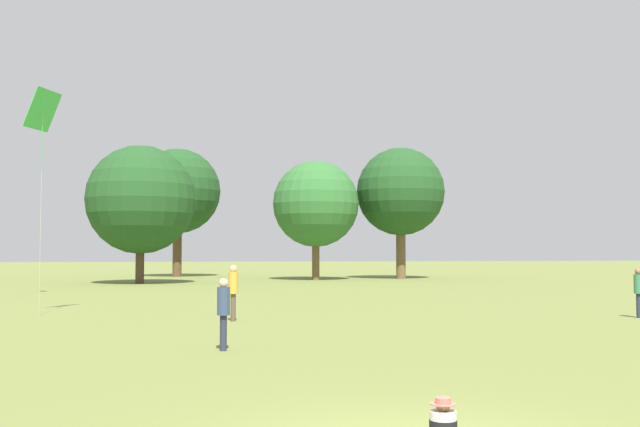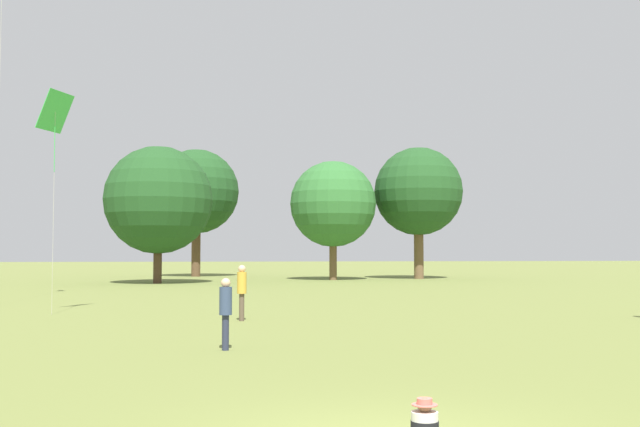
% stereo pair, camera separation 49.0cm
% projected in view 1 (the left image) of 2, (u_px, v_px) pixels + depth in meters
% --- Properties ---
extents(seated_toddler, '(0.44, 0.52, 0.54)m').
position_uv_depth(seated_toddler, '(442.00, 425.00, 8.54)').
color(seated_toddler, '#383D56').
rests_on(seated_toddler, ground).
extents(person_standing_0, '(0.31, 0.31, 1.76)m').
position_uv_depth(person_standing_0, '(233.00, 287.00, 23.50)').
color(person_standing_0, brown).
rests_on(person_standing_0, ground).
extents(person_standing_1, '(0.40, 0.40, 1.63)m').
position_uv_depth(person_standing_1, '(638.00, 288.00, 24.69)').
color(person_standing_1, '#282D42').
rests_on(person_standing_1, ground).
extents(person_standing_2, '(0.33, 0.33, 1.60)m').
position_uv_depth(person_standing_2, '(224.00, 307.00, 16.55)').
color(person_standing_2, '#282D42').
rests_on(person_standing_2, ground).
extents(kite_0, '(1.09, 1.57, 7.77)m').
position_uv_depth(kite_0, '(43.00, 112.00, 25.91)').
color(kite_0, green).
rests_on(kite_0, ground).
extents(distant_tree_0, '(7.04, 7.04, 10.50)m').
position_uv_depth(distant_tree_0, '(401.00, 192.00, 59.94)').
color(distant_tree_0, brown).
rests_on(distant_tree_0, ground).
extents(distant_tree_1, '(6.61, 6.61, 9.12)m').
position_uv_depth(distant_tree_1, '(316.00, 204.00, 57.39)').
color(distant_tree_1, brown).
rests_on(distant_tree_1, ground).
extents(distant_tree_2, '(7.34, 7.34, 11.07)m').
position_uv_depth(distant_tree_2, '(178.00, 191.00, 64.64)').
color(distant_tree_2, brown).
rests_on(distant_tree_2, ground).
extents(distant_tree_3, '(7.38, 7.38, 9.39)m').
position_uv_depth(distant_tree_3, '(141.00, 200.00, 50.73)').
color(distant_tree_3, '#473323').
rests_on(distant_tree_3, ground).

